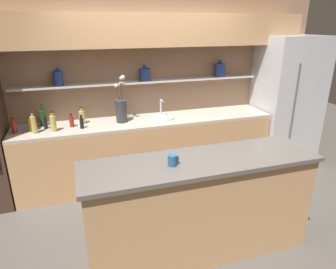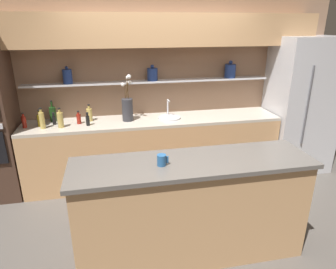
{
  "view_description": "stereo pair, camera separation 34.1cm",
  "coord_description": "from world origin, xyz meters",
  "px_view_note": "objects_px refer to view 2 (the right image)",
  "views": [
    {
      "loc": [
        -1.04,
        -2.61,
        2.18
      ],
      "look_at": [
        -0.06,
        0.44,
        0.98
      ],
      "focal_mm": 32.0,
      "sensor_mm": 36.0,
      "label": 1
    },
    {
      "loc": [
        -0.71,
        -2.69,
        2.18
      ],
      "look_at": [
        -0.06,
        0.44,
        0.98
      ],
      "focal_mm": 32.0,
      "sensor_mm": 36.0,
      "label": 2
    }
  ],
  "objects_px": {
    "bottle_sauce_0": "(54,119)",
    "bottle_sauce_7": "(88,120)",
    "bottle_spirit_2": "(89,114)",
    "bottle_spirit_3": "(42,120)",
    "bottle_sauce_6": "(24,122)",
    "bottle_spirit_1": "(60,120)",
    "bottle_sauce_5": "(79,118)",
    "bottle_wine_4": "(53,114)",
    "flower_vase": "(127,107)",
    "refrigerator": "(301,106)",
    "sink_fixture": "(169,117)",
    "coffee_mug": "(162,160)",
    "bottle_oil_8": "(40,120)"
  },
  "relations": [
    {
      "from": "sink_fixture",
      "to": "bottle_wine_4",
      "type": "relative_size",
      "value": 1.08
    },
    {
      "from": "refrigerator",
      "to": "bottle_wine_4",
      "type": "relative_size",
      "value": 6.87
    },
    {
      "from": "bottle_spirit_3",
      "to": "bottle_wine_4",
      "type": "xyz_separation_m",
      "value": [
        0.09,
        0.28,
        -0.01
      ]
    },
    {
      "from": "flower_vase",
      "to": "bottle_sauce_6",
      "type": "bearing_deg",
      "value": -178.17
    },
    {
      "from": "bottle_sauce_7",
      "to": "coffee_mug",
      "type": "xyz_separation_m",
      "value": [
        0.69,
        -1.54,
        0.07
      ]
    },
    {
      "from": "bottle_sauce_6",
      "to": "bottle_sauce_7",
      "type": "distance_m",
      "value": 0.79
    },
    {
      "from": "bottle_spirit_2",
      "to": "bottle_sauce_5",
      "type": "xyz_separation_m",
      "value": [
        -0.13,
        -0.1,
        -0.02
      ]
    },
    {
      "from": "bottle_sauce_0",
      "to": "bottle_sauce_6",
      "type": "distance_m",
      "value": 0.36
    },
    {
      "from": "bottle_sauce_6",
      "to": "bottle_sauce_0",
      "type": "bearing_deg",
      "value": 9.56
    },
    {
      "from": "refrigerator",
      "to": "bottle_sauce_6",
      "type": "distance_m",
      "value": 3.92
    },
    {
      "from": "sink_fixture",
      "to": "bottle_spirit_2",
      "type": "xyz_separation_m",
      "value": [
        -1.09,
        0.09,
        0.07
      ]
    },
    {
      "from": "refrigerator",
      "to": "bottle_spirit_3",
      "type": "distance_m",
      "value": 3.68
    },
    {
      "from": "sink_fixture",
      "to": "bottle_sauce_7",
      "type": "relative_size",
      "value": 1.79
    },
    {
      "from": "flower_vase",
      "to": "bottle_oil_8",
      "type": "bearing_deg",
      "value": -178.68
    },
    {
      "from": "bottle_spirit_1",
      "to": "coffee_mug",
      "type": "xyz_separation_m",
      "value": [
        1.03,
        -1.53,
        0.04
      ]
    },
    {
      "from": "refrigerator",
      "to": "bottle_spirit_2",
      "type": "distance_m",
      "value": 3.12
    },
    {
      "from": "refrigerator",
      "to": "bottle_spirit_3",
      "type": "relative_size",
      "value": 7.46
    },
    {
      "from": "flower_vase",
      "to": "bottle_spirit_1",
      "type": "xyz_separation_m",
      "value": [
        -0.86,
        -0.12,
        -0.08
      ]
    },
    {
      "from": "sink_fixture",
      "to": "bottle_spirit_1",
      "type": "relative_size",
      "value": 1.23
    },
    {
      "from": "sink_fixture",
      "to": "bottle_wine_4",
      "type": "bearing_deg",
      "value": 173.73
    },
    {
      "from": "bottle_spirit_3",
      "to": "bottle_sauce_6",
      "type": "height_order",
      "value": "bottle_spirit_3"
    },
    {
      "from": "bottle_spirit_3",
      "to": "coffee_mug",
      "type": "xyz_separation_m",
      "value": [
        1.25,
        -1.53,
        0.04
      ]
    },
    {
      "from": "bottle_spirit_1",
      "to": "bottle_oil_8",
      "type": "distance_m",
      "value": 0.28
    },
    {
      "from": "bottle_sauce_5",
      "to": "flower_vase",
      "type": "bearing_deg",
      "value": 1.0
    },
    {
      "from": "refrigerator",
      "to": "bottle_spirit_2",
      "type": "relative_size",
      "value": 8.71
    },
    {
      "from": "bottle_spirit_2",
      "to": "coffee_mug",
      "type": "distance_m",
      "value": 1.86
    },
    {
      "from": "bottle_spirit_2",
      "to": "bottle_spirit_3",
      "type": "distance_m",
      "value": 0.61
    },
    {
      "from": "bottle_spirit_1",
      "to": "bottle_wine_4",
      "type": "height_order",
      "value": "bottle_wine_4"
    },
    {
      "from": "bottle_spirit_2",
      "to": "bottle_sauce_7",
      "type": "xyz_separation_m",
      "value": [
        -0.02,
        -0.2,
        -0.02
      ]
    },
    {
      "from": "bottle_sauce_6",
      "to": "sink_fixture",
      "type": "bearing_deg",
      "value": 1.01
    },
    {
      "from": "bottle_spirit_1",
      "to": "flower_vase",
      "type": "bearing_deg",
      "value": 7.97
    },
    {
      "from": "flower_vase",
      "to": "bottle_sauce_5",
      "type": "distance_m",
      "value": 0.66
    },
    {
      "from": "refrigerator",
      "to": "flower_vase",
      "type": "height_order",
      "value": "refrigerator"
    },
    {
      "from": "bottle_spirit_1",
      "to": "coffee_mug",
      "type": "distance_m",
      "value": 1.84
    },
    {
      "from": "bottle_sauce_7",
      "to": "bottle_spirit_2",
      "type": "bearing_deg",
      "value": 85.61
    },
    {
      "from": "bottle_sauce_5",
      "to": "coffee_mug",
      "type": "relative_size",
      "value": 1.76
    },
    {
      "from": "refrigerator",
      "to": "bottle_wine_4",
      "type": "distance_m",
      "value": 3.6
    },
    {
      "from": "bottle_oil_8",
      "to": "bottle_sauce_7",
      "type": "bearing_deg",
      "value": -8.21
    },
    {
      "from": "bottle_spirit_1",
      "to": "bottle_sauce_7",
      "type": "height_order",
      "value": "bottle_spirit_1"
    },
    {
      "from": "bottle_sauce_6",
      "to": "coffee_mug",
      "type": "relative_size",
      "value": 1.98
    },
    {
      "from": "bottle_spirit_3",
      "to": "bottle_sauce_6",
      "type": "xyz_separation_m",
      "value": [
        -0.23,
        0.08,
        -0.03
      ]
    },
    {
      "from": "bottle_spirit_1",
      "to": "bottle_sauce_5",
      "type": "bearing_deg",
      "value": 26.89
    },
    {
      "from": "bottle_spirit_1",
      "to": "bottle_wine_4",
      "type": "distance_m",
      "value": 0.31
    },
    {
      "from": "bottle_oil_8",
      "to": "flower_vase",
      "type": "bearing_deg",
      "value": 1.32
    },
    {
      "from": "bottle_wine_4",
      "to": "bottle_sauce_6",
      "type": "distance_m",
      "value": 0.38
    },
    {
      "from": "flower_vase",
      "to": "bottle_oil_8",
      "type": "distance_m",
      "value": 1.13
    },
    {
      "from": "bottle_sauce_0",
      "to": "bottle_sauce_7",
      "type": "height_order",
      "value": "bottle_sauce_7"
    },
    {
      "from": "flower_vase",
      "to": "bottle_sauce_7",
      "type": "relative_size",
      "value": 3.6
    },
    {
      "from": "refrigerator",
      "to": "sink_fixture",
      "type": "distance_m",
      "value": 2.02
    },
    {
      "from": "coffee_mug",
      "to": "flower_vase",
      "type": "bearing_deg",
      "value": 95.78
    }
  ]
}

